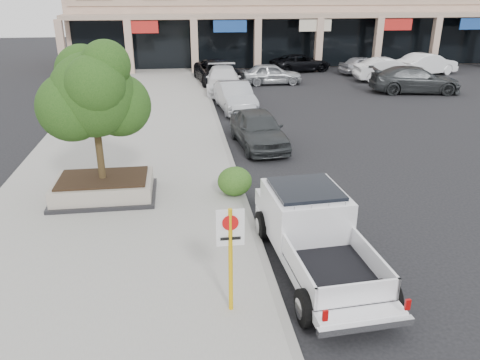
# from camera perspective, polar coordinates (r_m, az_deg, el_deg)

# --- Properties ---
(ground) EXTENTS (120.00, 120.00, 0.00)m
(ground) POSITION_cam_1_polar(r_m,az_deg,el_deg) (13.00, 8.88, -7.03)
(ground) COLOR black
(ground) RESTS_ON ground
(sidewalk) EXTENTS (8.00, 52.00, 0.15)m
(sidewalk) POSITION_cam_1_polar(r_m,az_deg,el_deg) (18.06, -13.62, 1.46)
(sidewalk) COLOR gray
(sidewalk) RESTS_ON ground
(curb) EXTENTS (0.20, 52.00, 0.15)m
(curb) POSITION_cam_1_polar(r_m,az_deg,el_deg) (18.05, -1.07, 2.09)
(curb) COLOR gray
(curb) RESTS_ON ground
(strip_mall) EXTENTS (40.55, 12.43, 9.50)m
(strip_mall) POSITION_cam_1_polar(r_m,az_deg,el_deg) (46.22, 7.21, 20.23)
(strip_mall) COLOR tan
(strip_mall) RESTS_ON ground
(planter) EXTENTS (3.20, 2.20, 0.68)m
(planter) POSITION_cam_1_polar(r_m,az_deg,el_deg) (15.40, -16.25, -0.91)
(planter) COLOR black
(planter) RESTS_ON sidewalk
(planter_tree) EXTENTS (2.90, 2.55, 4.00)m
(planter_tree) POSITION_cam_1_polar(r_m,az_deg,el_deg) (14.66, -16.89, 9.97)
(planter_tree) COLOR #332213
(planter_tree) RESTS_ON planter
(no_parking_sign) EXTENTS (0.55, 0.09, 2.30)m
(no_parking_sign) POSITION_cam_1_polar(r_m,az_deg,el_deg) (9.24, -1.17, -8.13)
(no_parking_sign) COLOR #DEAA0B
(no_parking_sign) RESTS_ON sidewalk
(hedge) EXTENTS (1.10, 0.99, 0.93)m
(hedge) POSITION_cam_1_polar(r_m,az_deg,el_deg) (14.90, -0.65, -0.15)
(hedge) COLOR #224D16
(hedge) RESTS_ON sidewalk
(pickup_truck) EXTENTS (2.41, 5.67, 1.75)m
(pickup_truck) POSITION_cam_1_polar(r_m,az_deg,el_deg) (11.25, 9.48, -6.94)
(pickup_truck) COLOR white
(pickup_truck) RESTS_ON ground
(curb_car_a) EXTENTS (2.25, 4.70, 1.55)m
(curb_car_a) POSITION_cam_1_polar(r_m,az_deg,el_deg) (20.05, 2.26, 6.27)
(curb_car_a) COLOR #2E3233
(curb_car_a) RESTS_ON ground
(curb_car_b) EXTENTS (2.06, 4.82, 1.54)m
(curb_car_b) POSITION_cam_1_polar(r_m,az_deg,el_deg) (26.22, -0.62, 10.12)
(curb_car_b) COLOR #A9ACB1
(curb_car_b) RESTS_ON ground
(curb_car_c) EXTENTS (2.55, 5.61, 1.59)m
(curb_car_c) POSITION_cam_1_polar(r_m,az_deg,el_deg) (31.07, -2.06, 12.09)
(curb_car_c) COLOR white
(curb_car_c) RESTS_ON ground
(curb_car_d) EXTENTS (3.37, 6.20, 1.65)m
(curb_car_d) POSITION_cam_1_polar(r_m,az_deg,el_deg) (33.98, -2.72, 13.01)
(curb_car_d) COLOR black
(curb_car_d) RESTS_ON ground
(lot_car_a) EXTENTS (4.30, 1.76, 1.46)m
(lot_car_a) POSITION_cam_1_polar(r_m,az_deg,el_deg) (33.89, 3.86, 12.79)
(lot_car_a) COLOR #A8ACB1
(lot_car_a) RESTS_ON ground
(lot_car_b) EXTENTS (5.10, 1.99, 1.65)m
(lot_car_b) POSITION_cam_1_polar(r_m,az_deg,el_deg) (36.56, 17.77, 12.67)
(lot_car_b) COLOR white
(lot_car_b) RESTS_ON ground
(lot_car_c) EXTENTS (6.03, 3.23, 1.66)m
(lot_car_c) POSITION_cam_1_polar(r_m,az_deg,el_deg) (32.96, 20.56, 11.37)
(lot_car_c) COLOR #2C2F31
(lot_car_c) RESTS_ON ground
(lot_car_d) EXTENTS (5.32, 3.31, 1.37)m
(lot_car_d) POSITION_cam_1_polar(r_m,az_deg,el_deg) (39.59, 7.42, 13.98)
(lot_car_d) COLOR black
(lot_car_d) RESTS_ON ground
(lot_car_e) EXTENTS (4.36, 2.69, 1.39)m
(lot_car_e) POSITION_cam_1_polar(r_m,az_deg,el_deg) (39.31, 14.86, 13.39)
(lot_car_e) COLOR #ACAEB5
(lot_car_e) RESTS_ON ground
(lot_car_f) EXTENTS (5.32, 3.18, 1.66)m
(lot_car_f) POSITION_cam_1_polar(r_m,az_deg,el_deg) (40.42, 21.83, 12.99)
(lot_car_f) COLOR silver
(lot_car_f) RESTS_ON ground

